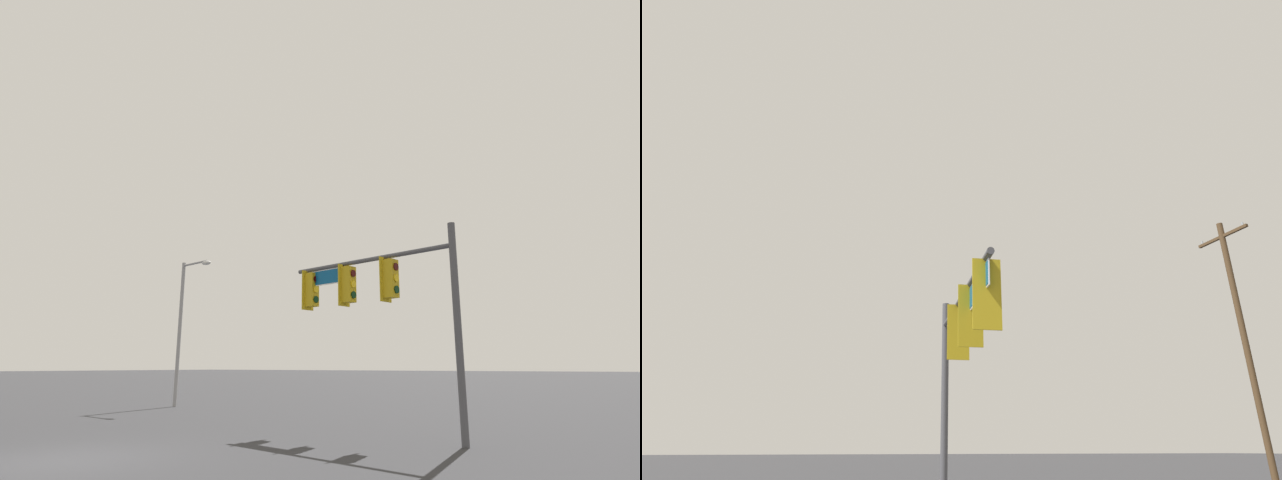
{
  "view_description": "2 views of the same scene",
  "coord_description": "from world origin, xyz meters",
  "views": [
    {
      "loc": [
        -10.55,
        6.26,
        1.9
      ],
      "look_at": [
        -2.27,
        -6.15,
        5.68
      ],
      "focal_mm": 28.0,
      "sensor_mm": 36.0,
      "label": 1
    },
    {
      "loc": [
        6.8,
        -10.39,
        1.8
      ],
      "look_at": [
        -4.4,
        -6.52,
        6.77
      ],
      "focal_mm": 28.0,
      "sensor_mm": 36.0,
      "label": 2
    }
  ],
  "objects": [
    {
      "name": "signal_pole_near",
      "position": [
        -3.72,
        -6.76,
        4.06
      ],
      "size": [
        5.77,
        1.23,
        5.61
      ],
      "color": "#47474C",
      "rests_on": "ground_plane"
    },
    {
      "name": "utility_pole",
      "position": [
        -8.09,
        6.56,
        5.67
      ],
      "size": [
        2.55,
        0.24,
        10.79
      ],
      "color": "#47331E",
      "rests_on": "ground_plane"
    }
  ]
}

